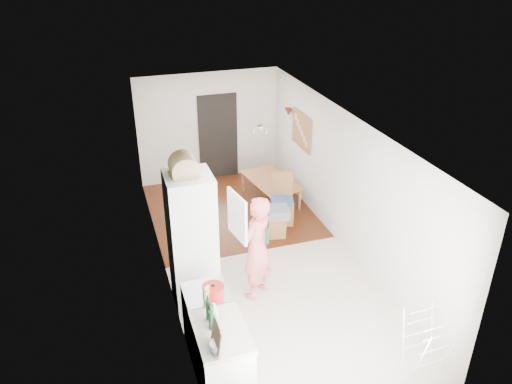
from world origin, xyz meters
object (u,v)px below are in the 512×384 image
person (257,240)px  stool (276,226)px  drying_rack (427,344)px  dining_table (272,192)px  dining_chair (282,199)px

person → stool: person is taller
person → stool: 1.96m
drying_rack → stool: bearing=99.1°
dining_table → drying_rack: (0.29, -5.06, 0.23)m
stool → person: bearing=-120.1°
person → drying_rack: size_ratio=2.31×
person → dining_table: 3.28m
dining_chair → drying_rack: 4.16m
person → dining_chair: size_ratio=2.01×
stool → drying_rack: 3.77m
stool → drying_rack: (0.68, -3.70, 0.22)m
person → dining_chair: (1.18, 1.98, -0.51)m
dining_table → stool: (-0.39, -1.36, 0.00)m
dining_chair → stool: bearing=-105.4°
person → drying_rack: bearing=90.0°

